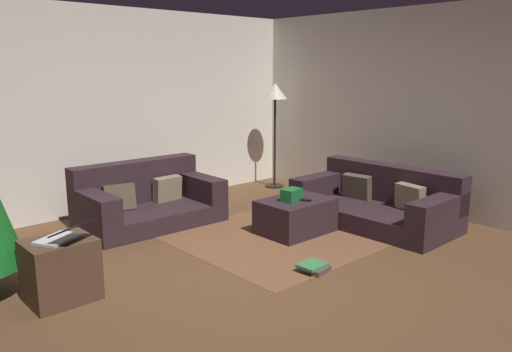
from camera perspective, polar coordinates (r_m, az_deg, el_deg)
name	(u,v)px	position (r m, az deg, el deg)	size (l,w,h in m)	color
ground_plane	(263,284)	(4.51, 0.77, -12.04)	(6.40, 6.40, 0.00)	brown
rear_partition	(94,111)	(6.78, -17.72, 6.93)	(6.40, 0.12, 2.60)	silver
corner_partition	(451,113)	(6.69, 21.05, 6.63)	(0.12, 6.40, 2.60)	silver
couch_left	(146,201)	(6.25, -12.26, -2.74)	(1.65, 0.97, 0.73)	#2D1E23
couch_right	(379,203)	(6.29, 13.62, -2.93)	(1.00, 1.88, 0.67)	#2D1E23
ottoman	(296,216)	(5.79, 4.46, -4.50)	(0.81, 0.58, 0.39)	#2D1E23
gift_box	(292,195)	(5.66, 4.02, -2.13)	(0.22, 0.15, 0.14)	#19662D
tv_remote	(304,200)	(5.69, 5.43, -2.69)	(0.05, 0.16, 0.02)	black
side_table	(61,270)	(4.43, -21.10, -9.82)	(0.52, 0.44, 0.51)	#4C3323
laptop	(64,235)	(4.29, -20.81, -6.17)	(0.47, 0.49, 0.18)	silver
book_stack	(314,267)	(4.78, 6.53, -10.18)	(0.28, 0.25, 0.08)	#4C423D
corner_lamp	(275,99)	(7.82, 2.16, 8.64)	(0.36, 0.36, 1.61)	black
area_rug	(295,232)	(5.85, 4.43, -6.29)	(2.60, 2.00, 0.01)	brown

